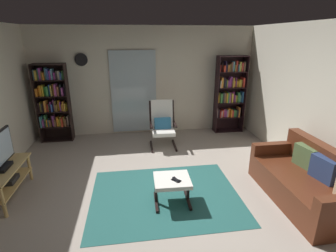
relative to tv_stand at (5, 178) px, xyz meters
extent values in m
plane|color=#A79B8F|center=(2.31, -0.26, -0.32)|extent=(7.02, 7.02, 0.00)
cube|color=beige|center=(2.31, 2.64, 0.98)|extent=(5.60, 0.06, 2.60)
cube|color=beige|center=(5.01, -0.26, 0.98)|extent=(0.06, 6.00, 2.60)
cube|color=silver|center=(2.02, 2.57, 0.73)|extent=(1.10, 0.01, 2.00)
cube|color=#255D58|center=(2.41, -0.34, -0.32)|extent=(2.27, 1.79, 0.01)
cube|color=tan|center=(0.00, -0.01, 0.16)|extent=(0.45, 1.10, 0.02)
cube|color=tan|center=(0.00, -0.01, -0.10)|extent=(0.41, 1.04, 0.02)
cylinder|color=tan|center=(0.18, -0.51, -0.09)|extent=(0.05, 0.05, 0.47)
cylinder|color=tan|center=(0.18, 0.49, -0.09)|extent=(0.05, 0.05, 0.47)
cylinder|color=tan|center=(-0.18, 0.49, -0.09)|extent=(0.05, 0.05, 0.47)
cube|color=#28282D|center=(0.00, 0.05, -0.05)|extent=(0.27, 0.28, 0.07)
cube|color=black|center=(0.00, -0.01, 0.19)|extent=(0.20, 0.32, 0.05)
cube|color=black|center=(-0.16, 2.32, 0.58)|extent=(0.02, 0.30, 1.79)
cube|color=black|center=(0.53, 2.32, 0.58)|extent=(0.02, 0.30, 1.79)
cube|color=black|center=(0.19, 2.46, 0.58)|extent=(0.71, 0.02, 1.79)
cube|color=black|center=(0.19, 2.32, -0.30)|extent=(0.67, 0.28, 0.02)
cube|color=black|center=(0.19, 2.32, 0.04)|extent=(0.67, 0.28, 0.02)
cube|color=black|center=(0.19, 2.32, 0.40)|extent=(0.67, 0.28, 0.02)
cube|color=black|center=(0.19, 2.32, 0.76)|extent=(0.67, 0.28, 0.02)
cube|color=black|center=(0.19, 2.32, 1.12)|extent=(0.67, 0.28, 0.02)
cube|color=black|center=(0.19, 2.32, 1.46)|extent=(0.67, 0.28, 0.02)
cube|color=teal|center=(-0.12, 2.30, 0.18)|extent=(0.03, 0.23, 0.26)
cube|color=#884492|center=(-0.08, 2.30, 0.14)|extent=(0.02, 0.22, 0.18)
cube|color=#3E8C4C|center=(-0.04, 2.33, 0.18)|extent=(0.04, 0.14, 0.27)
cube|color=orange|center=(-0.01, 2.30, 0.13)|extent=(0.02, 0.15, 0.17)
cube|color=#3169A2|center=(0.02, 2.31, 0.13)|extent=(0.02, 0.11, 0.16)
cube|color=brown|center=(0.06, 2.31, 0.13)|extent=(0.04, 0.14, 0.16)
cube|color=#302029|center=(0.10, 2.34, 0.17)|extent=(0.02, 0.12, 0.25)
cube|color=purple|center=(0.14, 2.32, 0.17)|extent=(0.04, 0.15, 0.25)
cube|color=brown|center=(0.18, 2.32, 0.13)|extent=(0.04, 0.21, 0.16)
cube|color=orange|center=(0.23, 2.31, 0.15)|extent=(0.04, 0.17, 0.21)
cube|color=gold|center=(0.27, 2.33, 0.13)|extent=(0.03, 0.20, 0.17)
cube|color=#9D9537|center=(0.31, 2.31, 0.16)|extent=(0.03, 0.15, 0.22)
cube|color=red|center=(0.34, 2.30, 0.15)|extent=(0.03, 0.24, 0.20)
cube|color=olive|center=(0.38, 2.30, 0.15)|extent=(0.03, 0.12, 0.21)
cube|color=brown|center=(0.41, 2.32, 0.13)|extent=(0.03, 0.23, 0.17)
cube|color=beige|center=(0.46, 2.34, 0.16)|extent=(0.03, 0.14, 0.22)
cube|color=#2E1D21|center=(-0.12, 2.34, 0.51)|extent=(0.03, 0.19, 0.21)
cube|color=#A19330|center=(-0.09, 2.30, 0.52)|extent=(0.02, 0.11, 0.23)
cube|color=#2A2C2A|center=(-0.06, 2.31, 0.50)|extent=(0.02, 0.18, 0.19)
cube|color=#2E1B29|center=(-0.03, 2.33, 0.50)|extent=(0.02, 0.18, 0.18)
cube|color=orange|center=(0.02, 2.32, 0.53)|extent=(0.04, 0.23, 0.25)
cube|color=red|center=(0.06, 2.32, 0.49)|extent=(0.04, 0.16, 0.17)
cube|color=black|center=(0.10, 2.30, 0.50)|extent=(0.02, 0.17, 0.19)
cube|color=#993484|center=(0.13, 2.32, 0.52)|extent=(0.02, 0.16, 0.22)
cube|color=#345CB3|center=(0.16, 2.31, 0.49)|extent=(0.02, 0.23, 0.17)
cube|color=#8F3E87|center=(0.19, 2.34, 0.54)|extent=(0.03, 0.12, 0.26)
cube|color=brown|center=(0.23, 2.30, 0.53)|extent=(0.03, 0.16, 0.24)
cube|color=brown|center=(0.26, 2.31, 0.49)|extent=(0.03, 0.20, 0.17)
cube|color=orange|center=(0.30, 2.34, 0.53)|extent=(0.04, 0.12, 0.24)
cube|color=#8E3991|center=(0.34, 2.30, 0.51)|extent=(0.02, 0.11, 0.20)
cube|color=gold|center=(0.36, 2.33, 0.48)|extent=(0.02, 0.11, 0.15)
cube|color=orange|center=(0.40, 2.31, 0.52)|extent=(0.03, 0.16, 0.22)
cube|color=gold|center=(0.44, 2.32, 0.49)|extent=(0.03, 0.21, 0.18)
cube|color=gold|center=(0.47, 2.32, 0.49)|extent=(0.03, 0.12, 0.17)
cube|color=orange|center=(-0.12, 2.30, 0.85)|extent=(0.04, 0.20, 0.18)
cube|color=orange|center=(-0.07, 2.32, 0.88)|extent=(0.04, 0.10, 0.23)
cube|color=orange|center=(-0.03, 2.32, 0.88)|extent=(0.03, 0.19, 0.24)
cube|color=gold|center=(0.01, 2.33, 0.88)|extent=(0.03, 0.18, 0.24)
cube|color=#308E3B|center=(0.05, 2.33, 0.86)|extent=(0.04, 0.11, 0.20)
cube|color=#3B8B45|center=(0.11, 2.31, 0.87)|extent=(0.04, 0.19, 0.22)
cube|color=blue|center=(0.16, 2.31, 0.89)|extent=(0.02, 0.11, 0.25)
cube|color=olive|center=(0.19, 2.31, 0.89)|extent=(0.03, 0.17, 0.24)
cube|color=orange|center=(0.24, 2.32, 0.89)|extent=(0.04, 0.13, 0.26)
cube|color=#9A4187|center=(0.29, 2.32, 0.90)|extent=(0.04, 0.24, 0.27)
cube|color=brown|center=(0.33, 2.33, 0.87)|extent=(0.04, 0.20, 0.22)
cube|color=#222A2B|center=(0.39, 2.34, 0.89)|extent=(0.04, 0.14, 0.25)
cube|color=#953E8B|center=(0.43, 2.32, 0.86)|extent=(0.04, 0.20, 0.18)
cube|color=#262127|center=(0.48, 2.31, 0.89)|extent=(0.03, 0.13, 0.26)
cube|color=#568999|center=(-0.12, 2.30, 1.24)|extent=(0.03, 0.10, 0.23)
cube|color=gold|center=(-0.08, 2.31, 1.23)|extent=(0.04, 0.19, 0.21)
cube|color=teal|center=(-0.04, 2.32, 1.25)|extent=(0.03, 0.10, 0.25)
cube|color=#93348D|center=(0.01, 2.32, 1.25)|extent=(0.04, 0.18, 0.26)
cube|color=brown|center=(0.05, 2.32, 1.22)|extent=(0.02, 0.23, 0.19)
cube|color=orange|center=(0.08, 2.32, 1.21)|extent=(0.02, 0.22, 0.17)
cube|color=teal|center=(0.12, 2.34, 1.25)|extent=(0.03, 0.13, 0.26)
cube|color=#3C55B3|center=(0.16, 2.33, 1.24)|extent=(0.04, 0.15, 0.24)
cube|color=#903093|center=(0.21, 2.33, 1.22)|extent=(0.03, 0.19, 0.20)
cube|color=#598CA5|center=(0.25, 2.32, 1.24)|extent=(0.04, 0.16, 0.24)
cube|color=#8D3282|center=(0.30, 2.30, 1.20)|extent=(0.03, 0.13, 0.16)
cube|color=#302C2D|center=(0.35, 2.34, 1.22)|extent=(0.04, 0.16, 0.20)
cube|color=beige|center=(0.39, 2.32, 1.22)|extent=(0.04, 0.14, 0.19)
cube|color=#3856AB|center=(0.44, 2.31, 1.20)|extent=(0.03, 0.20, 0.16)
cube|color=#438442|center=(0.48, 2.31, 1.22)|extent=(0.04, 0.12, 0.19)
cube|color=black|center=(4.06, 2.35, 0.64)|extent=(0.02, 0.30, 1.92)
cube|color=black|center=(4.77, 2.35, 0.64)|extent=(0.02, 0.30, 1.92)
cube|color=black|center=(4.42, 2.49, 0.64)|extent=(0.73, 0.02, 1.92)
cube|color=black|center=(4.42, 2.35, -0.30)|extent=(0.70, 0.28, 0.02)
cube|color=black|center=(4.42, 2.35, 0.06)|extent=(0.70, 0.28, 0.02)
cube|color=black|center=(4.42, 2.35, 0.45)|extent=(0.70, 0.28, 0.02)
cube|color=black|center=(4.42, 2.35, 0.83)|extent=(0.70, 0.28, 0.02)
cube|color=black|center=(4.42, 2.35, 1.21)|extent=(0.70, 0.28, 0.02)
cube|color=black|center=(4.42, 2.35, 1.58)|extent=(0.70, 0.28, 0.02)
cube|color=beige|center=(4.10, 2.35, 0.19)|extent=(0.02, 0.15, 0.25)
cube|color=#2D1B25|center=(4.13, 2.37, 0.17)|extent=(0.04, 0.16, 0.20)
cube|color=red|center=(4.18, 2.33, 0.16)|extent=(0.02, 0.15, 0.17)
cube|color=beige|center=(4.22, 2.35, 0.15)|extent=(0.03, 0.18, 0.17)
cube|color=red|center=(4.25, 2.35, 0.17)|extent=(0.04, 0.11, 0.20)
cube|color=#9E4382|center=(4.29, 2.35, 0.18)|extent=(0.03, 0.11, 0.21)
cube|color=#993B96|center=(4.33, 2.36, 0.16)|extent=(0.03, 0.15, 0.18)
cube|color=beige|center=(4.37, 2.36, 0.17)|extent=(0.03, 0.16, 0.19)
cube|color=orange|center=(4.41, 2.35, 0.17)|extent=(0.04, 0.12, 0.20)
cube|color=orange|center=(4.46, 2.34, 0.18)|extent=(0.03, 0.22, 0.21)
cube|color=#C73435|center=(4.50, 2.34, 0.16)|extent=(0.04, 0.18, 0.18)
cube|color=#3A8C48|center=(4.54, 2.36, 0.17)|extent=(0.02, 0.19, 0.20)
cube|color=#34793B|center=(4.58, 2.36, 0.16)|extent=(0.04, 0.19, 0.18)
cube|color=#24252A|center=(4.63, 2.36, 0.16)|extent=(0.03, 0.22, 0.18)
cube|color=orange|center=(4.66, 2.34, 0.20)|extent=(0.03, 0.21, 0.25)
cube|color=#222234|center=(4.70, 2.34, 0.18)|extent=(0.03, 0.11, 0.22)
cube|color=orange|center=(4.10, 2.34, 0.55)|extent=(0.03, 0.11, 0.19)
cube|color=#A2882B|center=(4.14, 2.36, 0.58)|extent=(0.02, 0.11, 0.24)
cube|color=#408C45|center=(4.17, 2.33, 0.58)|extent=(0.04, 0.16, 0.24)
cube|color=#1E2728|center=(4.23, 2.35, 0.58)|extent=(0.04, 0.17, 0.26)
cube|color=brown|center=(4.27, 2.36, 0.58)|extent=(0.04, 0.18, 0.25)
cube|color=gold|center=(4.32, 2.35, 0.58)|extent=(0.03, 0.20, 0.25)
cube|color=#2F8E53|center=(4.35, 2.34, 0.58)|extent=(0.02, 0.19, 0.26)
cube|color=#A04986|center=(4.38, 2.34, 0.59)|extent=(0.03, 0.21, 0.26)
cube|color=beige|center=(4.42, 2.36, 0.55)|extent=(0.03, 0.12, 0.19)
cube|color=gold|center=(4.46, 2.33, 0.57)|extent=(0.04, 0.15, 0.23)
cube|color=#9E3489|center=(4.50, 2.36, 0.58)|extent=(0.04, 0.10, 0.26)
cube|color=#8C4496|center=(4.54, 2.35, 0.55)|extent=(0.03, 0.15, 0.18)
cube|color=#9FA02B|center=(4.58, 2.34, 0.54)|extent=(0.04, 0.11, 0.17)
cube|color=#358040|center=(4.62, 2.33, 0.58)|extent=(0.04, 0.16, 0.25)
cube|color=#589693|center=(4.68, 2.36, 0.54)|extent=(0.04, 0.15, 0.18)
cube|color=#3068A7|center=(4.72, 2.33, 0.59)|extent=(0.02, 0.20, 0.27)
cube|color=black|center=(4.10, 2.37, 0.94)|extent=(0.02, 0.18, 0.21)
cube|color=beige|center=(4.12, 2.34, 0.93)|extent=(0.02, 0.21, 0.18)
cube|color=orange|center=(4.16, 2.35, 0.96)|extent=(0.04, 0.21, 0.25)
cube|color=olive|center=(4.20, 2.34, 0.95)|extent=(0.02, 0.13, 0.22)
cube|color=black|center=(4.23, 2.34, 0.96)|extent=(0.03, 0.17, 0.24)
cube|color=teal|center=(4.27, 2.37, 0.92)|extent=(0.03, 0.13, 0.17)
cube|color=olive|center=(4.30, 2.34, 0.93)|extent=(0.02, 0.14, 0.19)
cube|color=#993793|center=(4.33, 2.36, 0.92)|extent=(0.03, 0.20, 0.17)
cube|color=#963C93|center=(4.37, 2.34, 0.95)|extent=(0.03, 0.14, 0.22)
cube|color=purple|center=(4.41, 2.36, 0.97)|extent=(0.04, 0.13, 0.26)
cube|color=gold|center=(4.45, 2.34, 0.96)|extent=(0.03, 0.22, 0.23)
cube|color=orange|center=(4.50, 2.37, 0.92)|extent=(0.04, 0.14, 0.15)
cube|color=#933D93|center=(4.54, 2.36, 0.95)|extent=(0.02, 0.11, 0.23)
cube|color=gold|center=(4.58, 2.36, 0.91)|extent=(0.03, 0.12, 0.15)
cube|color=gold|center=(4.63, 2.37, 0.93)|extent=(0.04, 0.17, 0.19)
cube|color=#A99A3E|center=(4.67, 2.34, 0.93)|extent=(0.03, 0.11, 0.18)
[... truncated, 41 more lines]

